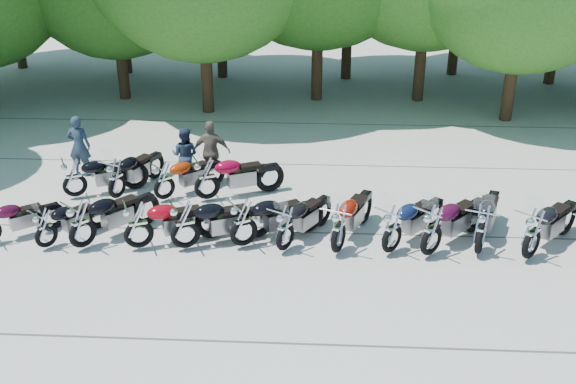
{
  "coord_description": "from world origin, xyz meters",
  "views": [
    {
      "loc": [
        0.8,
        -13.36,
        7.86
      ],
      "look_at": [
        0.0,
        1.5,
        1.1
      ],
      "focal_mm": 42.0,
      "sensor_mm": 36.0,
      "label": 1
    }
  ],
  "objects_px": {
    "motorcycle_14": "(116,177)",
    "motorcycle_1": "(45,227)",
    "motorcycle_2": "(81,223)",
    "motorcycle_4": "(185,224)",
    "motorcycle_9": "(432,229)",
    "motorcycle_15": "(164,180)",
    "motorcycle_6": "(285,227)",
    "motorcycle_7": "(339,227)",
    "motorcycle_5": "(243,222)",
    "motorcycle_13": "(74,177)",
    "motorcycle_16": "(207,177)",
    "motorcycle_3": "(138,224)",
    "motorcycle_8": "(393,228)",
    "rider_2": "(211,152)",
    "rider_1": "(185,155)",
    "motorcycle_10": "(481,228)",
    "rider_0": "(79,146)",
    "motorcycle_11": "(533,233)"
  },
  "relations": [
    {
      "from": "motorcycle_8",
      "to": "rider_2",
      "type": "height_order",
      "value": "rider_2"
    },
    {
      "from": "motorcycle_5",
      "to": "motorcycle_7",
      "type": "distance_m",
      "value": 2.24
    },
    {
      "from": "motorcycle_13",
      "to": "rider_0",
      "type": "height_order",
      "value": "rider_0"
    },
    {
      "from": "motorcycle_6",
      "to": "motorcycle_10",
      "type": "xyz_separation_m",
      "value": [
        4.52,
        0.09,
        0.05
      ]
    },
    {
      "from": "motorcycle_4",
      "to": "rider_0",
      "type": "distance_m",
      "value": 5.92
    },
    {
      "from": "motorcycle_10",
      "to": "rider_0",
      "type": "relative_size",
      "value": 1.35
    },
    {
      "from": "motorcycle_1",
      "to": "motorcycle_4",
      "type": "relative_size",
      "value": 0.82
    },
    {
      "from": "motorcycle_3",
      "to": "motorcycle_5",
      "type": "distance_m",
      "value": 2.46
    },
    {
      "from": "motorcycle_1",
      "to": "motorcycle_9",
      "type": "bearing_deg",
      "value": -141.65
    },
    {
      "from": "motorcycle_4",
      "to": "motorcycle_16",
      "type": "height_order",
      "value": "motorcycle_16"
    },
    {
      "from": "motorcycle_9",
      "to": "motorcycle_2",
      "type": "bearing_deg",
      "value": 43.6
    },
    {
      "from": "motorcycle_6",
      "to": "motorcycle_9",
      "type": "relative_size",
      "value": 0.9
    },
    {
      "from": "motorcycle_5",
      "to": "motorcycle_13",
      "type": "xyz_separation_m",
      "value": [
        -4.95,
        2.54,
        -0.05
      ]
    },
    {
      "from": "motorcycle_4",
      "to": "motorcycle_14",
      "type": "distance_m",
      "value": 3.64
    },
    {
      "from": "motorcycle_11",
      "to": "motorcycle_10",
      "type": "bearing_deg",
      "value": 32.28
    },
    {
      "from": "motorcycle_2",
      "to": "motorcycle_15",
      "type": "distance_m",
      "value": 3.08
    },
    {
      "from": "motorcycle_2",
      "to": "rider_1",
      "type": "relative_size",
      "value": 1.49
    },
    {
      "from": "motorcycle_14",
      "to": "motorcycle_11",
      "type": "bearing_deg",
      "value": -171.05
    },
    {
      "from": "motorcycle_3",
      "to": "motorcycle_8",
      "type": "xyz_separation_m",
      "value": [
        5.92,
        0.12,
        -0.0
      ]
    },
    {
      "from": "motorcycle_2",
      "to": "motorcycle_11",
      "type": "xyz_separation_m",
      "value": [
        10.41,
        0.03,
        0.02
      ]
    },
    {
      "from": "motorcycle_6",
      "to": "motorcycle_14",
      "type": "bearing_deg",
      "value": 1.41
    },
    {
      "from": "motorcycle_1",
      "to": "motorcycle_8",
      "type": "relative_size",
      "value": 0.84
    },
    {
      "from": "motorcycle_8",
      "to": "motorcycle_1",
      "type": "bearing_deg",
      "value": 41.78
    },
    {
      "from": "motorcycle_15",
      "to": "motorcycle_5",
      "type": "bearing_deg",
      "value": -178.41
    },
    {
      "from": "motorcycle_14",
      "to": "motorcycle_1",
      "type": "bearing_deg",
      "value": 96.45
    },
    {
      "from": "motorcycle_11",
      "to": "motorcycle_1",
      "type": "bearing_deg",
      "value": 42.06
    },
    {
      "from": "motorcycle_11",
      "to": "motorcycle_5",
      "type": "bearing_deg",
      "value": 39.77
    },
    {
      "from": "rider_1",
      "to": "rider_2",
      "type": "relative_size",
      "value": 0.9
    },
    {
      "from": "motorcycle_15",
      "to": "motorcycle_9",
      "type": "bearing_deg",
      "value": -154.48
    },
    {
      "from": "motorcycle_5",
      "to": "motorcycle_13",
      "type": "relative_size",
      "value": 1.07
    },
    {
      "from": "motorcycle_6",
      "to": "motorcycle_10",
      "type": "bearing_deg",
      "value": -148.15
    },
    {
      "from": "motorcycle_4",
      "to": "motorcycle_6",
      "type": "xyz_separation_m",
      "value": [
        2.34,
        0.05,
        -0.05
      ]
    },
    {
      "from": "motorcycle_14",
      "to": "motorcycle_7",
      "type": "bearing_deg",
      "value": 179.6
    },
    {
      "from": "motorcycle_9",
      "to": "motorcycle_15",
      "type": "height_order",
      "value": "motorcycle_9"
    },
    {
      "from": "motorcycle_11",
      "to": "rider_1",
      "type": "distance_m",
      "value": 9.66
    },
    {
      "from": "motorcycle_7",
      "to": "rider_1",
      "type": "relative_size",
      "value": 1.51
    },
    {
      "from": "motorcycle_1",
      "to": "rider_1",
      "type": "height_order",
      "value": "rider_1"
    },
    {
      "from": "motorcycle_8",
      "to": "motorcycle_14",
      "type": "height_order",
      "value": "motorcycle_8"
    },
    {
      "from": "motorcycle_4",
      "to": "motorcycle_13",
      "type": "bearing_deg",
      "value": 28.11
    },
    {
      "from": "motorcycle_15",
      "to": "rider_0",
      "type": "distance_m",
      "value": 3.34
    },
    {
      "from": "motorcycle_10",
      "to": "rider_2",
      "type": "xyz_separation_m",
      "value": [
        -6.87,
        3.95,
        0.22
      ]
    },
    {
      "from": "motorcycle_6",
      "to": "motorcycle_7",
      "type": "distance_m",
      "value": 1.24
    },
    {
      "from": "motorcycle_6",
      "to": "rider_1",
      "type": "relative_size",
      "value": 1.39
    },
    {
      "from": "motorcycle_7",
      "to": "motorcycle_15",
      "type": "bearing_deg",
      "value": -7.61
    },
    {
      "from": "motorcycle_2",
      "to": "motorcycle_4",
      "type": "bearing_deg",
      "value": -137.53
    },
    {
      "from": "motorcycle_3",
      "to": "motorcycle_8",
      "type": "relative_size",
      "value": 1.0
    },
    {
      "from": "motorcycle_3",
      "to": "motorcycle_13",
      "type": "distance_m",
      "value": 3.73
    },
    {
      "from": "motorcycle_9",
      "to": "motorcycle_8",
      "type": "bearing_deg",
      "value": 37.66
    },
    {
      "from": "motorcycle_16",
      "to": "motorcycle_7",
      "type": "bearing_deg",
      "value": -151.76
    },
    {
      "from": "motorcycle_7",
      "to": "motorcycle_10",
      "type": "height_order",
      "value": "motorcycle_10"
    }
  ]
}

